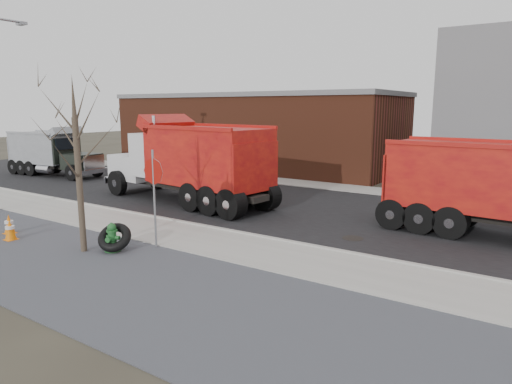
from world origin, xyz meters
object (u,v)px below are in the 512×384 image
Objects in this scene: fire_hydrant at (112,239)px; stop_sign at (154,182)px; dump_truck_grey at (52,151)px; truck_tire at (115,237)px; dump_truck_red_a at (505,186)px; dump_truck_red_b at (189,159)px.

fire_hydrant is 0.30× the size of stop_sign.
stop_sign is 0.44× the size of dump_truck_grey.
stop_sign reaches higher than truck_tire.
dump_truck_grey reaches higher than stop_sign.
dump_truck_red_a is at bearing 63.42° from stop_sign.
stop_sign is 0.35× the size of dump_truck_red_a.
truck_tire is 0.43× the size of stop_sign.
dump_truck_red_a reaches higher than truck_tire.
fire_hydrant is at bearing -31.77° from dump_truck_grey.
dump_truck_grey is (-16.66, 7.21, -0.48)m from stop_sign.
truck_tire is 7.44m from dump_truck_red_b.
dump_truck_red_b is (-2.96, 6.64, 1.55)m from truck_tire.
dump_truck_grey is (-15.88, 8.24, 1.15)m from fire_hydrant.
fire_hydrant is at bearing -135.94° from dump_truck_red_a.
stop_sign is at bearing -137.40° from dump_truck_red_a.
truck_tire is at bearing -103.21° from stop_sign.
dump_truck_red_a is 25.39m from dump_truck_grey.
dump_truck_red_a reaches higher than stop_sign.
dump_truck_grey is at bearing 152.82° from truck_tire.
dump_truck_red_a is at bearing 39.95° from truck_tire.
fire_hydrant is 0.08m from truck_tire.
stop_sign is (0.78, 1.03, 1.64)m from fire_hydrant.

